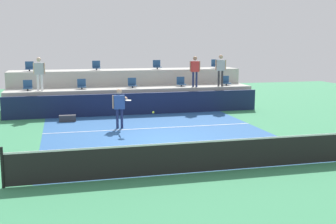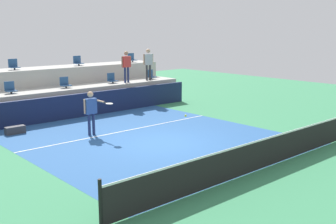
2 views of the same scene
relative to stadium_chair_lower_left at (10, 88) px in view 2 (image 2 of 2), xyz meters
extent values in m
plane|color=#388456|center=(2.66, -7.23, -1.46)|extent=(40.00, 40.00, 0.00)
cube|color=#285693|center=(2.66, -6.23, -1.46)|extent=(9.00, 10.00, 0.01)
cube|color=white|center=(2.66, -4.83, -1.46)|extent=(9.00, 0.06, 0.00)
cylinder|color=black|center=(-2.54, -11.23, -0.93)|extent=(0.08, 0.08, 1.07)
cube|color=black|center=(2.66, -11.23, -1.01)|extent=(10.40, 0.01, 0.87)
cube|color=white|center=(2.66, -11.23, -0.57)|extent=(10.40, 0.02, 0.05)
cube|color=#141E42|center=(2.66, -1.23, -0.91)|extent=(13.00, 0.16, 1.10)
cube|color=#ADAAA3|center=(2.66, 0.07, -0.84)|extent=(13.00, 1.80, 1.25)
cube|color=#ADAAA3|center=(2.66, 1.87, -0.41)|extent=(13.00, 1.80, 2.10)
cylinder|color=#2D2D33|center=(0.00, -0.08, -0.16)|extent=(0.08, 0.08, 0.10)
cube|color=navy|center=(0.00, -0.08, -0.09)|extent=(0.44, 0.40, 0.04)
cube|color=navy|center=(0.00, 0.10, 0.12)|extent=(0.44, 0.04, 0.38)
cylinder|color=#2D2D33|center=(2.65, -0.08, -0.16)|extent=(0.08, 0.08, 0.10)
cube|color=navy|center=(2.65, -0.08, -0.09)|extent=(0.44, 0.40, 0.04)
cube|color=navy|center=(2.65, 0.10, 0.12)|extent=(0.44, 0.04, 0.38)
cylinder|color=#2D2D33|center=(5.35, -0.08, -0.16)|extent=(0.08, 0.08, 0.10)
cube|color=navy|center=(5.35, -0.08, -0.09)|extent=(0.44, 0.40, 0.04)
cube|color=navy|center=(5.35, 0.10, 0.12)|extent=(0.44, 0.04, 0.38)
cylinder|color=#2D2D33|center=(7.97, -0.08, -0.16)|extent=(0.08, 0.08, 0.10)
cube|color=navy|center=(7.97, -0.08, -0.09)|extent=(0.44, 0.40, 0.04)
cube|color=navy|center=(7.97, 0.10, 0.12)|extent=(0.44, 0.04, 0.38)
cylinder|color=#2D2D33|center=(0.92, 1.72, 0.69)|extent=(0.08, 0.08, 0.10)
cube|color=navy|center=(0.92, 1.72, 0.76)|extent=(0.44, 0.40, 0.04)
cube|color=navy|center=(0.92, 1.90, 0.97)|extent=(0.44, 0.04, 0.38)
cylinder|color=#2D2D33|center=(4.40, 1.72, 0.69)|extent=(0.08, 0.08, 0.10)
cube|color=navy|center=(4.40, 1.72, 0.76)|extent=(0.44, 0.40, 0.04)
cube|color=navy|center=(4.40, 1.90, 0.97)|extent=(0.44, 0.04, 0.38)
cylinder|color=#2D2D33|center=(8.00, 1.72, 0.69)|extent=(0.08, 0.08, 0.10)
cube|color=navy|center=(8.00, 1.72, 0.76)|extent=(0.44, 0.40, 0.04)
cube|color=navy|center=(8.00, 1.90, 0.97)|extent=(0.44, 0.04, 0.38)
cylinder|color=navy|center=(1.25, -4.48, -1.05)|extent=(0.11, 0.11, 0.84)
cylinder|color=navy|center=(1.44, -4.48, -1.05)|extent=(0.11, 0.11, 0.84)
cube|color=#2D4C8C|center=(1.34, -4.48, -0.33)|extent=(0.46, 0.19, 0.59)
sphere|color=tan|center=(1.34, -4.48, 0.13)|extent=(0.23, 0.23, 0.23)
cylinder|color=tan|center=(1.08, -4.48, -0.31)|extent=(0.07, 0.07, 0.56)
cylinder|color=tan|center=(1.60, -4.75, -0.13)|extent=(0.08, 0.53, 0.07)
cylinder|color=black|center=(1.59, -5.12, -0.13)|extent=(0.04, 0.26, 0.04)
ellipsoid|color=silver|center=(1.59, -5.40, -0.13)|extent=(0.27, 0.33, 0.03)
cylinder|color=navy|center=(5.92, -0.37, 0.19)|extent=(0.12, 0.12, 0.81)
cylinder|color=navy|center=(6.11, -0.39, 0.19)|extent=(0.12, 0.12, 0.81)
cube|color=red|center=(6.02, -0.38, 0.88)|extent=(0.45, 0.22, 0.57)
sphere|color=#A87A5B|center=(6.02, -0.38, 1.32)|extent=(0.24, 0.24, 0.22)
cylinder|color=#A87A5B|center=(5.76, -0.36, 0.90)|extent=(0.08, 0.08, 0.54)
cylinder|color=#A87A5B|center=(6.27, -0.41, 0.90)|extent=(0.08, 0.08, 0.54)
cylinder|color=#2D2D33|center=(7.40, -0.36, 0.21)|extent=(0.13, 0.13, 0.85)
cylinder|color=#2D2D33|center=(7.59, -0.41, 0.21)|extent=(0.13, 0.13, 0.85)
cube|color=#B2B2B7|center=(7.50, -0.38, 0.93)|extent=(0.49, 0.29, 0.60)
sphere|color=tan|center=(7.50, -0.38, 1.39)|extent=(0.28, 0.28, 0.23)
cylinder|color=tan|center=(7.24, -0.32, 0.95)|extent=(0.09, 0.09, 0.56)
cylinder|color=tan|center=(7.75, -0.45, 0.95)|extent=(0.09, 0.09, 0.56)
sphere|color=#CCE033|center=(1.80, -9.23, -0.02)|extent=(0.07, 0.07, 0.07)
cube|color=#333338|center=(-0.81, -2.34, -1.31)|extent=(0.76, 0.28, 0.30)
camera|label=1|loc=(-1.00, -22.25, 2.22)|focal=45.27mm
camera|label=2|loc=(-6.73, -18.03, 2.58)|focal=44.09mm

